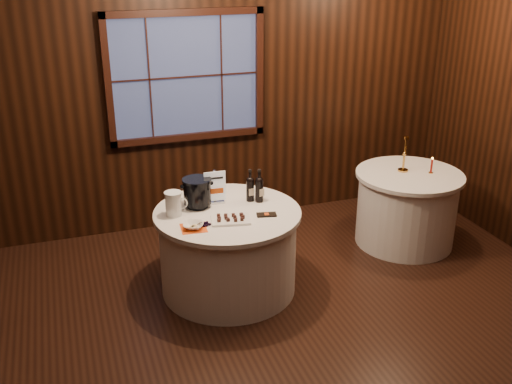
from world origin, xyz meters
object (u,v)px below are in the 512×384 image
object	(u,v)px
side_table	(406,208)
port_bottle_right	(259,188)
ice_bucket	(197,192)
brass_candlestick	(404,159)
glass_pitcher	(174,204)
red_candle	(431,167)
chocolate_plate	(231,219)
port_bottle_left	(250,187)
chocolate_box	(267,215)
cracker_bowl	(193,226)
sign_stand	(215,192)
grape_bunch	(205,224)
main_table	(228,250)

from	to	relation	value
side_table	port_bottle_right	size ratio (longest dim) A/B	3.53
ice_bucket	brass_candlestick	distance (m)	2.19
glass_pitcher	red_candle	size ratio (longest dim) A/B	1.25
port_bottle_right	chocolate_plate	xyz separation A→B (m)	(-0.36, -0.31, -0.11)
port_bottle_left	chocolate_box	bearing A→B (deg)	-88.80
ice_bucket	cracker_bowl	distance (m)	0.45
sign_stand	glass_pitcher	xyz separation A→B (m)	(-0.40, -0.14, 0.00)
port_bottle_left	red_candle	distance (m)	1.94
chocolate_plate	chocolate_box	world-z (taller)	chocolate_plate
grape_bunch	cracker_bowl	bearing A→B (deg)	-173.41
main_table	sign_stand	xyz separation A→B (m)	(-0.05, 0.21, 0.49)
chocolate_plate	red_candle	world-z (taller)	red_candle
chocolate_plate	chocolate_box	bearing A→B (deg)	0.90
port_bottle_right	red_candle	bearing A→B (deg)	-16.55
ice_bucket	brass_candlestick	world-z (taller)	brass_candlestick
cracker_bowl	red_candle	world-z (taller)	red_candle
port_bottle_left	port_bottle_right	bearing A→B (deg)	-36.57
ice_bucket	main_table	bearing A→B (deg)	-38.45
port_bottle_left	chocolate_box	distance (m)	0.37
port_bottle_right	grape_bunch	bearing A→B (deg)	-170.58
main_table	port_bottle_left	bearing A→B (deg)	30.94
grape_bunch	brass_candlestick	xyz separation A→B (m)	(2.22, 0.60, 0.12)
red_candle	side_table	bearing A→B (deg)	161.19
main_table	grape_bunch	bearing A→B (deg)	-138.79
side_table	cracker_bowl	bearing A→B (deg)	-167.19
main_table	port_bottle_right	size ratio (longest dim) A/B	4.19
main_table	red_candle	distance (m)	2.26
port_bottle_left	port_bottle_right	xyz separation A→B (m)	(0.07, -0.05, 0.00)
port_bottle_right	brass_candlestick	world-z (taller)	brass_candlestick
port_bottle_left	chocolate_plate	world-z (taller)	port_bottle_left
main_table	sign_stand	size ratio (longest dim) A/B	4.13
port_bottle_right	ice_bucket	world-z (taller)	port_bottle_right
port_bottle_left	port_bottle_right	world-z (taller)	port_bottle_right
port_bottle_right	grape_bunch	size ratio (longest dim) A/B	2.06
glass_pitcher	brass_candlestick	size ratio (longest dim) A/B	0.58
chocolate_plate	main_table	bearing A→B (deg)	81.82
port_bottle_left	chocolate_plate	distance (m)	0.47
port_bottle_left	glass_pitcher	distance (m)	0.72
side_table	ice_bucket	bearing A→B (deg)	-176.77
cracker_bowl	grape_bunch	bearing A→B (deg)	6.59
chocolate_plate	red_candle	size ratio (longest dim) A/B	2.11
cracker_bowl	brass_candlestick	world-z (taller)	brass_candlestick
side_table	ice_bucket	distance (m)	2.28
port_bottle_left	red_candle	xyz separation A→B (m)	(1.94, 0.08, -0.06)
brass_candlestick	red_candle	distance (m)	0.28
port_bottle_right	chocolate_plate	distance (m)	0.49
port_bottle_right	chocolate_box	bearing A→B (deg)	-117.54
glass_pitcher	side_table	bearing A→B (deg)	22.30
ice_bucket	port_bottle_right	bearing A→B (deg)	-6.68
glass_pitcher	red_candle	xyz separation A→B (m)	(2.65, 0.17, -0.04)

